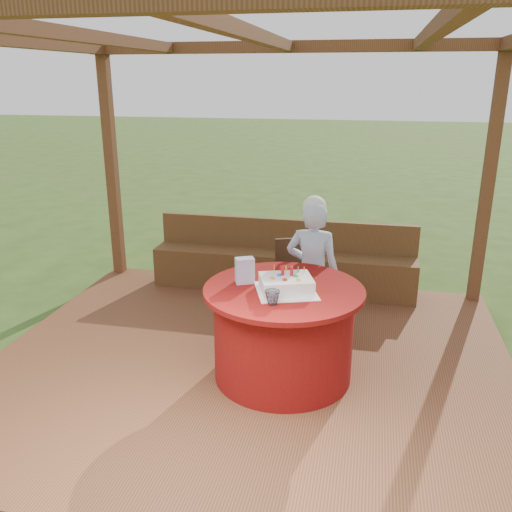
{
  "coord_description": "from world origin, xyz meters",
  "views": [
    {
      "loc": [
        0.95,
        -4.11,
        2.48
      ],
      "look_at": [
        0.0,
        0.25,
        1.0
      ],
      "focal_mm": 38.0,
      "sensor_mm": 36.0,
      "label": 1
    }
  ],
  "objects_px": {
    "bench": "(283,267)",
    "chair": "(297,279)",
    "table": "(283,332)",
    "drinking_glass": "(272,297)",
    "birthday_cake": "(286,284)",
    "gift_bag": "(245,270)",
    "elderly_woman": "(312,270)"
  },
  "relations": [
    {
      "from": "elderly_woman",
      "to": "drinking_glass",
      "type": "height_order",
      "value": "elderly_woman"
    },
    {
      "from": "table",
      "to": "bench",
      "type": "bearing_deg",
      "value": 99.54
    },
    {
      "from": "table",
      "to": "drinking_glass",
      "type": "relative_size",
      "value": 11.26
    },
    {
      "from": "chair",
      "to": "gift_bag",
      "type": "relative_size",
      "value": 4.1
    },
    {
      "from": "birthday_cake",
      "to": "gift_bag",
      "type": "distance_m",
      "value": 0.38
    },
    {
      "from": "bench",
      "to": "birthday_cake",
      "type": "distance_m",
      "value": 2.08
    },
    {
      "from": "bench",
      "to": "chair",
      "type": "height_order",
      "value": "chair"
    },
    {
      "from": "bench",
      "to": "chair",
      "type": "xyz_separation_m",
      "value": [
        0.29,
        -0.87,
        0.2
      ]
    },
    {
      "from": "gift_bag",
      "to": "drinking_glass",
      "type": "height_order",
      "value": "gift_bag"
    },
    {
      "from": "drinking_glass",
      "to": "birthday_cake",
      "type": "bearing_deg",
      "value": 77.66
    },
    {
      "from": "chair",
      "to": "elderly_woman",
      "type": "bearing_deg",
      "value": -61.5
    },
    {
      "from": "table",
      "to": "birthday_cake",
      "type": "relative_size",
      "value": 2.24
    },
    {
      "from": "bench",
      "to": "drinking_glass",
      "type": "xyz_separation_m",
      "value": [
        0.29,
        -2.24,
        0.57
      ]
    },
    {
      "from": "chair",
      "to": "birthday_cake",
      "type": "distance_m",
      "value": 1.16
    },
    {
      "from": "gift_bag",
      "to": "drinking_glass",
      "type": "distance_m",
      "value": 0.49
    },
    {
      "from": "gift_bag",
      "to": "drinking_glass",
      "type": "relative_size",
      "value": 1.84
    },
    {
      "from": "table",
      "to": "gift_bag",
      "type": "bearing_deg",
      "value": 171.51
    },
    {
      "from": "birthday_cake",
      "to": "drinking_glass",
      "type": "bearing_deg",
      "value": -102.34
    },
    {
      "from": "drinking_glass",
      "to": "gift_bag",
      "type": "bearing_deg",
      "value": 127.82
    },
    {
      "from": "table",
      "to": "drinking_glass",
      "type": "distance_m",
      "value": 0.55
    },
    {
      "from": "elderly_woman",
      "to": "birthday_cake",
      "type": "bearing_deg",
      "value": -98.7
    },
    {
      "from": "bench",
      "to": "chair",
      "type": "distance_m",
      "value": 0.94
    },
    {
      "from": "bench",
      "to": "elderly_woman",
      "type": "distance_m",
      "value": 1.35
    },
    {
      "from": "drinking_glass",
      "to": "chair",
      "type": "bearing_deg",
      "value": 89.98
    },
    {
      "from": "table",
      "to": "gift_bag",
      "type": "xyz_separation_m",
      "value": [
        -0.33,
        0.05,
        0.49
      ]
    },
    {
      "from": "bench",
      "to": "elderly_woman",
      "type": "xyz_separation_m",
      "value": [
        0.47,
        -1.2,
        0.43
      ]
    },
    {
      "from": "gift_bag",
      "to": "drinking_glass",
      "type": "bearing_deg",
      "value": -77.11
    },
    {
      "from": "drinking_glass",
      "to": "table",
      "type": "bearing_deg",
      "value": 84.6
    },
    {
      "from": "bench",
      "to": "chair",
      "type": "relative_size",
      "value": 3.5
    },
    {
      "from": "bench",
      "to": "birthday_cake",
      "type": "bearing_deg",
      "value": -79.99
    },
    {
      "from": "chair",
      "to": "elderly_woman",
      "type": "relative_size",
      "value": 0.62
    },
    {
      "from": "bench",
      "to": "drinking_glass",
      "type": "bearing_deg",
      "value": -82.65
    }
  ]
}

